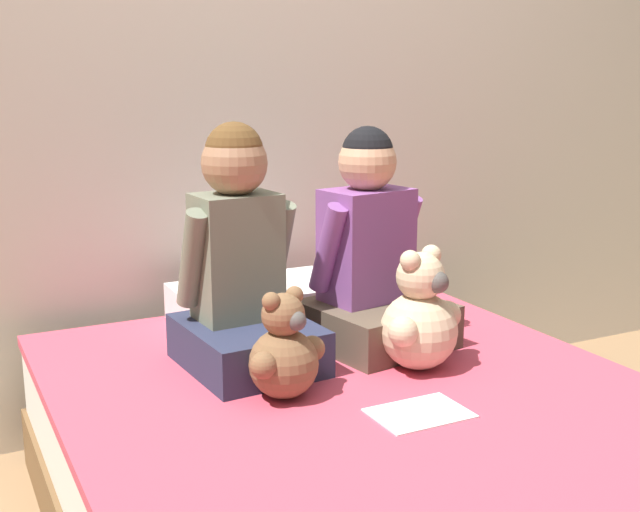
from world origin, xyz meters
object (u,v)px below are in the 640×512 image
(bed, at_px, (409,510))
(pillow_at_headboard, at_px, (260,303))
(child_on_left, at_px, (240,268))
(sign_card, at_px, (420,413))
(teddy_bear_held_by_left_child, at_px, (284,353))
(teddy_bear_held_by_right_child, at_px, (420,318))
(child_on_right, at_px, (371,260))

(bed, distance_m, pillow_at_headboard, 0.87)
(child_on_left, distance_m, sign_card, 0.59)
(teddy_bear_held_by_left_child, height_order, teddy_bear_held_by_right_child, teddy_bear_held_by_right_child)
(teddy_bear_held_by_left_child, relative_size, pillow_at_headboard, 0.51)
(teddy_bear_held_by_left_child, xyz_separation_m, pillow_at_headboard, (0.18, 0.58, -0.05))
(pillow_at_headboard, bearing_deg, sign_card, -86.82)
(child_on_left, relative_size, teddy_bear_held_by_right_child, 1.97)
(child_on_left, height_order, pillow_at_headboard, child_on_left)
(pillow_at_headboard, height_order, sign_card, pillow_at_headboard)
(bed, distance_m, child_on_left, 0.71)
(child_on_left, distance_m, teddy_bear_held_by_left_child, 0.29)
(bed, xyz_separation_m, pillow_at_headboard, (0.00, 0.83, 0.26))
(bed, height_order, teddy_bear_held_by_right_child, teddy_bear_held_by_right_child)
(bed, distance_m, child_on_right, 0.70)
(pillow_at_headboard, bearing_deg, child_on_left, -119.83)
(sign_card, bearing_deg, pillow_at_headboard, 93.18)
(bed, relative_size, teddy_bear_held_by_right_child, 6.52)
(child_on_left, bearing_deg, teddy_bear_held_by_left_child, -93.17)
(child_on_left, height_order, teddy_bear_held_by_left_child, child_on_left)
(pillow_at_headboard, bearing_deg, bed, -90.00)
(bed, xyz_separation_m, child_on_left, (-0.18, 0.52, 0.45))
(child_on_left, bearing_deg, teddy_bear_held_by_right_child, -35.78)
(teddy_bear_held_by_right_child, height_order, pillow_at_headboard, teddy_bear_held_by_right_child)
(child_on_left, distance_m, child_on_right, 0.38)
(child_on_right, relative_size, teddy_bear_held_by_left_child, 2.31)
(pillow_at_headboard, xyz_separation_m, sign_card, (0.04, -0.80, -0.05))
(sign_card, bearing_deg, child_on_left, 115.35)
(pillow_at_headboard, relative_size, sign_card, 2.40)
(teddy_bear_held_by_left_child, xyz_separation_m, teddy_bear_held_by_right_child, (0.38, 0.02, 0.02))
(teddy_bear_held_by_left_child, relative_size, sign_card, 1.22)
(child_on_left, bearing_deg, bed, -74.32)
(child_on_left, xyz_separation_m, teddy_bear_held_by_right_child, (0.38, -0.24, -0.12))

